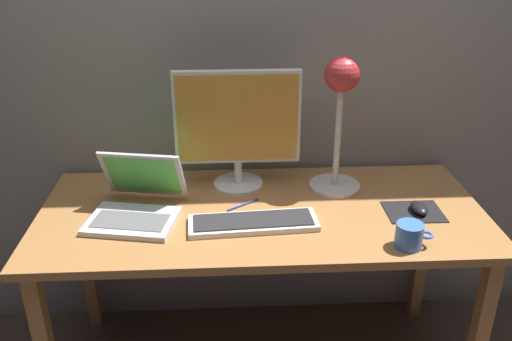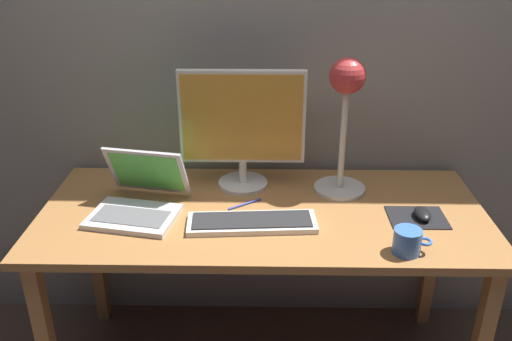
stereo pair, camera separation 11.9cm
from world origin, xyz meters
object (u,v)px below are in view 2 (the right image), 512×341
Objects in this scene: desk_lamp at (346,104)px; coffee_mug at (408,241)px; pen at (245,204)px; mouse at (423,214)px; monitor at (242,124)px; laptop at (140,195)px; keyboard_main at (252,222)px.

coffee_mug is at bearing -69.69° from desk_lamp.
desk_lamp is 3.69× the size of pen.
coffee_mug reaches higher than pen.
desk_lamp is 5.38× the size of mouse.
desk_lamp reaches higher than mouse.
mouse reaches higher than pen.
monitor is 0.39m from desk_lamp.
desk_lamp is (0.73, 0.17, 0.29)m from laptop.
coffee_mug is 0.60m from pen.
keyboard_main is 0.60m from mouse.
pen is at bearing 172.00° from mouse.
pen is at bearing -160.67° from desk_lamp.
monitor is at bearing 97.99° from keyboard_main.
monitor is at bearing 174.38° from desk_lamp.
coffee_mug is 0.88× the size of pen.
pen is at bearing 101.52° from keyboard_main.
keyboard_main is at bearing -140.70° from desk_lamp.
desk_lamp reaches higher than keyboard_main.
laptop is (-0.40, 0.10, 0.05)m from keyboard_main.
laptop is at bearing -173.89° from pen.
keyboard_main is at bearing -174.51° from mouse.
monitor is 1.31× the size of laptop.
laptop reaches higher than pen.
laptop is 2.56× the size of pen.
monitor reaches higher than mouse.
monitor is 0.30m from pen.
laptop is at bearing 177.26° from mouse.
keyboard_main is 4.67× the size of mouse.
monitor is 0.91× the size of desk_lamp.
pen is at bearing 149.91° from coffee_mug.
keyboard_main is 0.55m from desk_lamp.
desk_lamp is at bearing 39.30° from keyboard_main.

